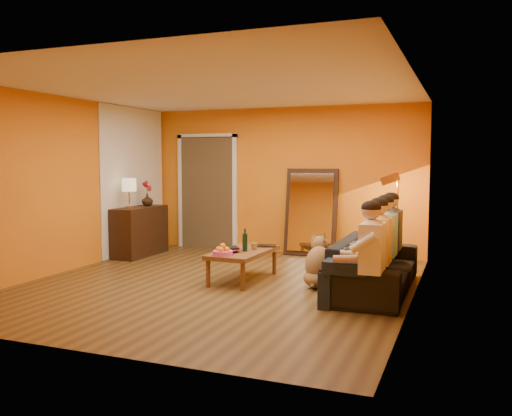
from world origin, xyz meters
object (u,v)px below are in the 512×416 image
at_px(mirror_frame, 311,212).
at_px(wine_bottle, 245,240).
at_px(sideboard, 140,231).
at_px(person_far_right, 392,237).
at_px(floor_lamp, 397,222).
at_px(person_far_left, 372,257).
at_px(laptop, 264,246).
at_px(vase, 147,200).
at_px(table_lamp, 129,193).
at_px(person_mid_right, 386,243).
at_px(dog, 319,261).
at_px(sofa, 374,265).
at_px(tumbler, 254,246).
at_px(coffee_table, 243,265).
at_px(person_mid_left, 380,249).

height_order(mirror_frame, wine_bottle, mirror_frame).
relative_size(sideboard, person_far_right, 0.97).
height_order(floor_lamp, person_far_left, floor_lamp).
xyz_separation_m(laptop, vase, (-2.63, 1.09, 0.52)).
height_order(table_lamp, laptop, table_lamp).
bearing_deg(person_mid_right, wine_bottle, -173.51).
bearing_deg(table_lamp, mirror_frame, 26.32).
relative_size(dog, laptop, 1.88).
bearing_deg(sofa, table_lamp, 78.91).
bearing_deg(tumbler, laptop, 75.38).
bearing_deg(person_mid_right, coffee_table, -175.16).
bearing_deg(person_far_right, wine_bottle, -157.78).
xyz_separation_m(person_far_right, laptop, (-1.74, -0.36, -0.18)).
height_order(floor_lamp, laptop, floor_lamp).
bearing_deg(person_mid_right, sofa, -142.43).
distance_m(person_mid_right, tumbler, 1.80).
xyz_separation_m(table_lamp, dog, (3.52, -0.86, -0.76)).
relative_size(mirror_frame, person_mid_left, 1.25).
xyz_separation_m(person_mid_right, laptop, (-1.74, 0.19, -0.18)).
bearing_deg(sideboard, person_mid_right, -13.27).
height_order(floor_lamp, vase, floor_lamp).
xyz_separation_m(sideboard, person_mid_left, (4.37, -1.58, 0.18)).
height_order(person_mid_left, person_far_right, same).
xyz_separation_m(mirror_frame, laptop, (-0.16, -1.92, -0.33)).
bearing_deg(tumbler, coffee_table, -135.00).
distance_m(sofa, floor_lamp, 1.55).
bearing_deg(tumbler, person_mid_right, 1.35).
bearing_deg(wine_bottle, dog, 4.40).
distance_m(floor_lamp, person_mid_left, 1.94).
xyz_separation_m(coffee_table, person_far_left, (1.92, -0.94, 0.40)).
bearing_deg(person_mid_right, sideboard, 166.73).
bearing_deg(laptop, person_mid_left, -38.56).
xyz_separation_m(sofa, person_mid_right, (0.13, 0.10, 0.28)).
distance_m(wine_bottle, laptop, 0.44).
bearing_deg(sofa, vase, 71.96).
xyz_separation_m(sideboard, sofa, (4.24, -1.13, -0.10)).
xyz_separation_m(floor_lamp, laptop, (-1.71, -1.20, -0.29)).
distance_m(mirror_frame, laptop, 1.96).
distance_m(dog, tumbler, 0.96).
xyz_separation_m(mirror_frame, person_mid_right, (1.58, -2.11, -0.15)).
height_order(sofa, wine_bottle, wine_bottle).
bearing_deg(dog, table_lamp, 168.63).
xyz_separation_m(sofa, person_far_right, (0.13, 0.65, 0.28)).
xyz_separation_m(floor_lamp, vase, (-4.34, -0.11, 0.24)).
distance_m(sideboard, tumbler, 2.79).
bearing_deg(floor_lamp, person_far_left, -97.86).
distance_m(mirror_frame, person_mid_left, 3.10).
bearing_deg(dog, laptop, 162.55).
height_order(floor_lamp, tumbler, floor_lamp).
relative_size(sideboard, sofa, 0.53).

